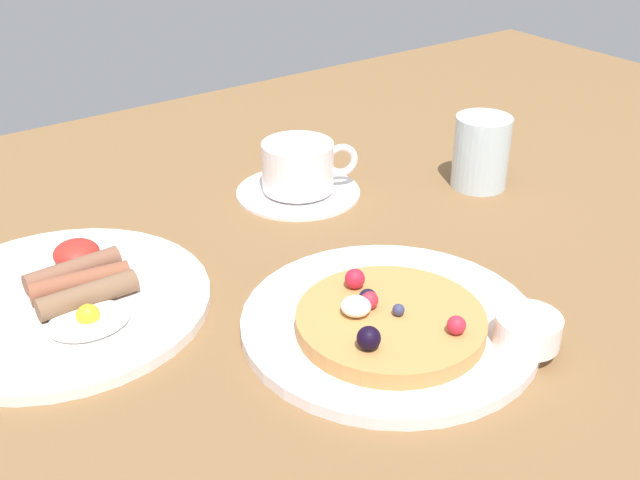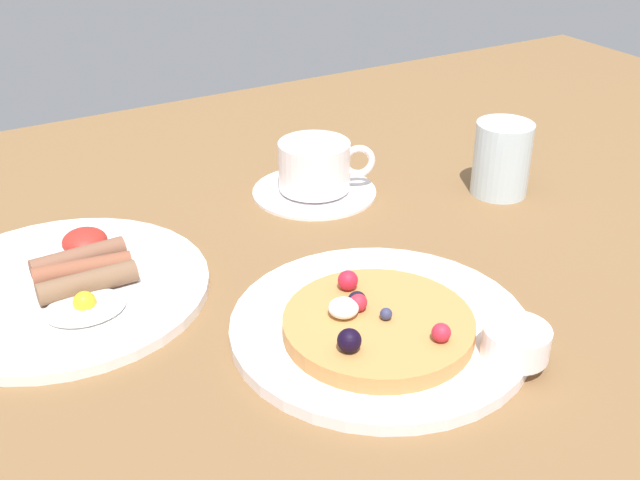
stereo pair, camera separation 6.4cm
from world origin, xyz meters
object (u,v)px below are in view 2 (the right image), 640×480
syrup_ramekin (516,341)px  breakfast_plate (63,289)px  water_glass (502,159)px  pancake_plate (380,327)px  coffee_cup (316,165)px  coffee_saucer (314,190)px

syrup_ramekin → breakfast_plate: (-28.30, 28.56, -1.89)cm
syrup_ramekin → water_glass: (20.68, 25.34, 1.82)cm
pancake_plate → coffee_cup: size_ratio=2.37×
coffee_saucer → coffee_cup: coffee_cup is taller
coffee_cup → coffee_saucer: bearing=156.7°
syrup_ramekin → coffee_saucer: bearing=86.5°
pancake_plate → water_glass: bearing=30.8°
coffee_cup → water_glass: 21.11cm
pancake_plate → syrup_ramekin: bearing=-54.0°
pancake_plate → syrup_ramekin: (6.62, -9.10, 1.84)cm
pancake_plate → syrup_ramekin: 11.40cm
coffee_cup → breakfast_plate: bearing=-166.8°
breakfast_plate → coffee_saucer: (30.47, 7.21, -0.14)cm
water_glass → coffee_cup: bearing=150.6°
breakfast_plate → coffee_cup: 31.58cm
pancake_plate → breakfast_plate: same height
syrup_ramekin → water_glass: 32.75cm
breakfast_plate → coffee_cup: coffee_cup is taller
syrup_ramekin → breakfast_plate: bearing=134.7°
pancake_plate → coffee_saucer: pancake_plate is taller
coffee_saucer → water_glass: size_ratio=1.69×
syrup_ramekin → water_glass: water_glass is taller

